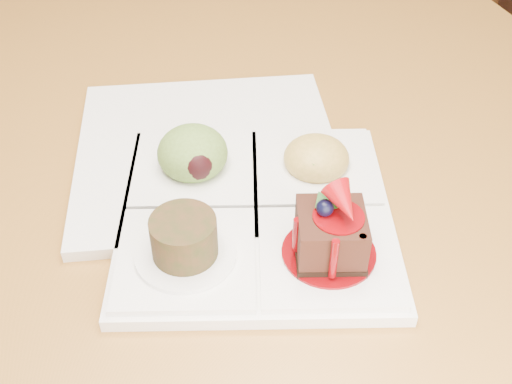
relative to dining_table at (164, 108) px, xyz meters
name	(u,v)px	position (x,y,z in m)	size (l,w,h in m)	color
dining_table	(164,108)	(0.00, 0.00, 0.00)	(1.00, 1.80, 0.75)	#A3692A
sampler_plate	(254,203)	(0.03, -0.30, 0.09)	(0.30, 0.30, 0.10)	white
second_plate	(208,153)	(0.01, -0.20, 0.07)	(0.26, 0.26, 0.01)	white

